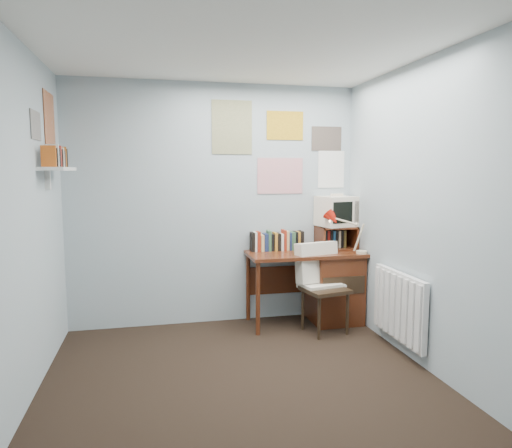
{
  "coord_description": "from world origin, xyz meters",
  "views": [
    {
      "loc": [
        -0.63,
        -2.98,
        1.61
      ],
      "look_at": [
        0.26,
        0.99,
        1.13
      ],
      "focal_mm": 32.0,
      "sensor_mm": 36.0,
      "label": 1
    }
  ],
  "objects_px": {
    "tv_riser": "(336,238)",
    "crt_tv": "(337,210)",
    "desk_chair": "(325,290)",
    "wall_shelf": "(58,169)",
    "desk_lamp": "(362,234)",
    "radiator": "(399,306)",
    "desk": "(329,284)"
  },
  "relations": [
    {
      "from": "desk_chair",
      "to": "tv_riser",
      "type": "height_order",
      "value": "tv_riser"
    },
    {
      "from": "desk_chair",
      "to": "tv_riser",
      "type": "bearing_deg",
      "value": 44.06
    },
    {
      "from": "crt_tv",
      "to": "wall_shelf",
      "type": "relative_size",
      "value": 0.6
    },
    {
      "from": "desk_chair",
      "to": "wall_shelf",
      "type": "xyz_separation_m",
      "value": [
        -2.41,
        -0.07,
        1.19
      ]
    },
    {
      "from": "radiator",
      "to": "wall_shelf",
      "type": "bearing_deg",
      "value": 169.11
    },
    {
      "from": "desk",
      "to": "desk_chair",
      "type": "relative_size",
      "value": 1.39
    },
    {
      "from": "desk_lamp",
      "to": "tv_riser",
      "type": "distance_m",
      "value": 0.35
    },
    {
      "from": "desk_lamp",
      "to": "tv_riser",
      "type": "relative_size",
      "value": 0.99
    },
    {
      "from": "radiator",
      "to": "desk",
      "type": "bearing_deg",
      "value": 107.24
    },
    {
      "from": "desk",
      "to": "desk_lamp",
      "type": "relative_size",
      "value": 3.02
    },
    {
      "from": "desk_lamp",
      "to": "crt_tv",
      "type": "distance_m",
      "value": 0.43
    },
    {
      "from": "tv_riser",
      "to": "wall_shelf",
      "type": "bearing_deg",
      "value": -169.68
    },
    {
      "from": "crt_tv",
      "to": "radiator",
      "type": "height_order",
      "value": "crt_tv"
    },
    {
      "from": "tv_riser",
      "to": "crt_tv",
      "type": "distance_m",
      "value": 0.3
    },
    {
      "from": "radiator",
      "to": "wall_shelf",
      "type": "height_order",
      "value": "wall_shelf"
    },
    {
      "from": "desk_chair",
      "to": "crt_tv",
      "type": "bearing_deg",
      "value": 44.6
    },
    {
      "from": "crt_tv",
      "to": "wall_shelf",
      "type": "bearing_deg",
      "value": 177.73
    },
    {
      "from": "desk_chair",
      "to": "desk_lamp",
      "type": "distance_m",
      "value": 0.69
    },
    {
      "from": "radiator",
      "to": "wall_shelf",
      "type": "xyz_separation_m",
      "value": [
        -2.86,
        0.55,
        1.2
      ]
    },
    {
      "from": "desk",
      "to": "wall_shelf",
      "type": "bearing_deg",
      "value": -171.6
    },
    {
      "from": "tv_riser",
      "to": "radiator",
      "type": "distance_m",
      "value": 1.15
    },
    {
      "from": "desk_lamp",
      "to": "radiator",
      "type": "xyz_separation_m",
      "value": [
        0.02,
        -0.73,
        -0.54
      ]
    },
    {
      "from": "desk_lamp",
      "to": "wall_shelf",
      "type": "xyz_separation_m",
      "value": [
        -2.84,
        -0.18,
        0.66
      ]
    },
    {
      "from": "desk_lamp",
      "to": "tv_riser",
      "type": "xyz_separation_m",
      "value": [
        -0.15,
        0.31,
        -0.07
      ]
    },
    {
      "from": "desk_lamp",
      "to": "wall_shelf",
      "type": "bearing_deg",
      "value": 177.43
    },
    {
      "from": "crt_tv",
      "to": "wall_shelf",
      "type": "height_order",
      "value": "wall_shelf"
    },
    {
      "from": "desk_chair",
      "to": "wall_shelf",
      "type": "height_order",
      "value": "wall_shelf"
    },
    {
      "from": "desk",
      "to": "wall_shelf",
      "type": "distance_m",
      "value": 2.87
    },
    {
      "from": "tv_riser",
      "to": "crt_tv",
      "type": "height_order",
      "value": "crt_tv"
    },
    {
      "from": "tv_riser",
      "to": "desk_lamp",
      "type": "bearing_deg",
      "value": -64.35
    },
    {
      "from": "desk_chair",
      "to": "radiator",
      "type": "relative_size",
      "value": 1.08
    },
    {
      "from": "tv_riser",
      "to": "wall_shelf",
      "type": "relative_size",
      "value": 0.65
    }
  ]
}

